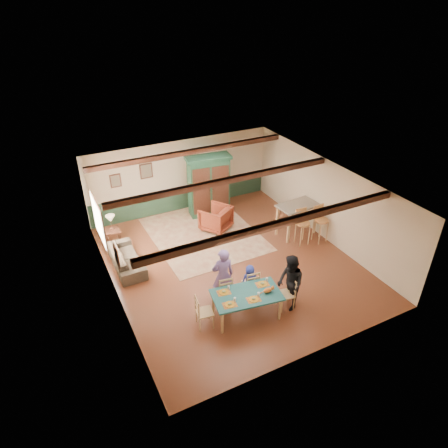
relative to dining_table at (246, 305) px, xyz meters
name	(u,v)px	position (x,y,z in m)	size (l,w,h in m)	color
floor	(231,263)	(0.74, 2.23, -0.36)	(8.00, 8.00, 0.00)	#5A2919
wall_back	(181,176)	(0.74, 6.23, 0.99)	(7.00, 0.02, 2.70)	beige
wall_left	(112,257)	(-2.76, 2.23, 0.99)	(0.02, 8.00, 2.70)	beige
wall_right	(326,200)	(4.24, 2.23, 0.99)	(0.02, 8.00, 2.70)	beige
ceiling	(232,183)	(0.74, 2.23, 2.34)	(7.00, 8.00, 0.02)	white
wainscot_back	(183,198)	(0.74, 6.21, 0.09)	(6.95, 0.03, 0.90)	#1D3625
ceiling_beam_front	(278,224)	(0.74, -0.07, 2.25)	(6.95, 0.16, 0.16)	black
ceiling_beam_mid	(225,181)	(0.74, 2.63, 2.25)	(6.95, 0.16, 0.16)	black
ceiling_beam_back	(190,152)	(0.74, 5.23, 2.25)	(6.95, 0.16, 0.16)	black
window_left	(98,220)	(-2.73, 3.93, 1.19)	(0.06, 1.60, 1.30)	white
picture_left_wall	(117,256)	(-2.73, 1.63, 1.39)	(0.04, 0.42, 0.52)	gray
picture_back_a	(146,171)	(-0.56, 6.20, 1.44)	(0.45, 0.04, 0.55)	gray
picture_back_b	(116,181)	(-1.66, 6.20, 1.29)	(0.38, 0.04, 0.48)	gray
dining_table	(246,305)	(0.00, 0.00, 0.00)	(1.72, 0.96, 0.72)	#1A5454
dining_chair_far_left	(224,289)	(-0.27, 0.74, 0.10)	(0.40, 0.42, 0.91)	tan
dining_chair_far_right	(251,283)	(0.49, 0.62, 0.10)	(0.40, 0.42, 0.91)	tan
dining_chair_end_left	(205,312)	(-1.09, 0.17, 0.10)	(0.40, 0.42, 0.91)	tan
dining_chair_end_right	(286,294)	(1.09, -0.17, 0.10)	(0.40, 0.42, 0.91)	tan
person_man	(223,276)	(-0.26, 0.82, 0.47)	(0.60, 0.39, 1.65)	slate
person_woman	(290,283)	(1.18, -0.19, 0.43)	(0.77, 0.60, 1.58)	black
person_child	(250,280)	(0.50, 0.70, 0.12)	(0.47, 0.31, 0.96)	navy
cat	(268,290)	(0.50, -0.18, 0.44)	(0.34, 0.13, 0.17)	orange
place_setting_near_left	(230,303)	(-0.56, -0.15, 0.41)	(0.38, 0.29, 0.11)	orange
place_setting_near_center	(254,298)	(0.06, -0.25, 0.41)	(0.38, 0.29, 0.11)	orange
place_setting_far_left	(224,291)	(-0.48, 0.32, 0.41)	(0.38, 0.29, 0.11)	orange
place_setting_far_right	(262,283)	(0.56, 0.15, 0.41)	(0.38, 0.29, 0.11)	orange
area_rug	(204,234)	(0.66, 4.12, -0.35)	(3.40, 4.04, 0.01)	beige
armoire	(209,186)	(1.47, 5.40, 0.78)	(1.61, 0.64, 2.27)	#133120
armchair	(216,218)	(1.20, 4.27, 0.07)	(0.92, 0.94, 0.86)	#531910
sofa	(126,258)	(-2.18, 3.50, -0.07)	(1.96, 0.77, 0.57)	#3B3025
end_table	(113,237)	(-2.24, 4.87, -0.07)	(0.47, 0.47, 0.57)	black
table_lamp	(111,223)	(-2.24, 4.87, 0.48)	(0.29, 0.29, 0.52)	beige
counter_table	(296,219)	(3.50, 2.74, 0.21)	(1.36, 0.79, 1.13)	gray
bar_stool_left	(303,227)	(3.33, 2.15, 0.25)	(0.43, 0.48, 1.22)	tan
bar_stool_right	(321,224)	(3.96, 2.01, 0.27)	(0.45, 0.49, 1.26)	tan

